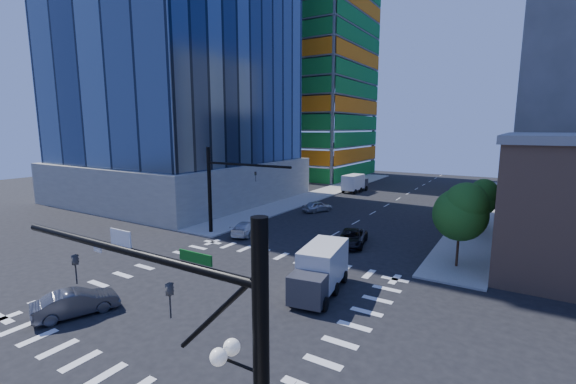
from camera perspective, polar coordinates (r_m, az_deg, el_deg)
The scene contains 15 objects.
ground at distance 26.86m, azimuth -9.86°, elevation -15.05°, with size 160.00×160.00×0.00m, color black.
road_markings at distance 26.86m, azimuth -9.86°, elevation -15.04°, with size 20.00×20.00×0.01m, color silver.
sidewalk_ne at distance 59.37m, azimuth 27.18°, elevation -2.29°, with size 5.00×60.00×0.15m, color gray.
sidewalk_nw at distance 65.89m, azimuth 5.02°, elevation -0.20°, with size 5.00×60.00×0.15m, color gray.
construction_building at distance 92.31m, azimuth 2.93°, elevation 17.87°, with size 25.16×34.50×70.60m.
signal_mast_se at distance 10.72m, azimuth -8.28°, elevation -25.15°, with size 10.51×2.48×9.00m.
signal_mast_nw at distance 40.10m, azimuth -10.01°, elevation 1.30°, with size 10.20×0.40×9.00m.
tree_south at distance 32.95m, azimuth 24.38°, elevation -2.58°, with size 4.16×4.16×6.82m.
tree_north at distance 44.81m, azimuth 26.66°, elevation -0.66°, with size 3.54×3.52×5.78m.
car_nb_far at distance 37.53m, azimuth 9.46°, elevation -6.68°, with size 2.43×5.28×1.47m, color black.
car_sb_near at distance 40.81m, azimuth -6.20°, elevation -5.33°, with size 1.96×4.82×1.40m, color white.
car_sb_mid at distance 51.70m, azimuth 4.37°, elevation -2.13°, with size 1.70×4.24×1.44m, color silver.
car_sb_cross at distance 27.09m, azimuth -28.89°, elevation -14.15°, with size 1.63×4.67×1.54m, color #434347.
box_truck_near at distance 26.49m, azimuth 4.60°, elevation -12.05°, with size 3.43×6.27×3.12m.
box_truck_far at distance 68.65m, azimuth 9.96°, elevation 1.17°, with size 2.80×5.98×3.07m.
Camera 1 is at (16.35, -18.21, 11.08)m, focal length 24.00 mm.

